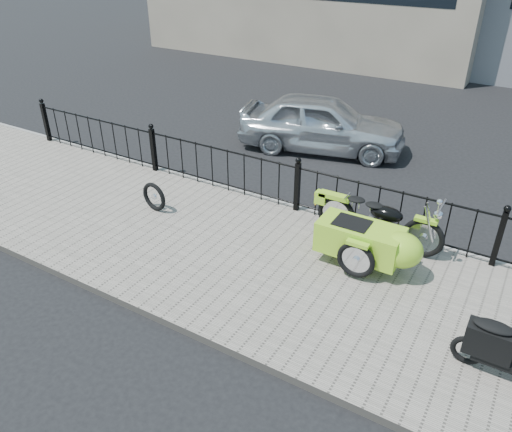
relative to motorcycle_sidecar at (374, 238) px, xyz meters
The scene contains 8 objects.
ground 1.94m from the motorcycle_sidecar, 169.39° to the right, with size 120.00×120.00×0.00m, color black.
sidewalk 2.07m from the motorcycle_sidecar, 155.20° to the right, with size 30.00×3.80×0.12m, color gray.
curb 2.19m from the motorcycle_sidecar, 148.87° to the left, with size 30.00×0.10×0.12m, color gray.
iron_fence 2.06m from the motorcycle_sidecar, 152.21° to the left, with size 14.11×0.11×1.08m.
motorcycle_sidecar is the anchor object (origin of this frame).
scooter 2.60m from the motorcycle_sidecar, 33.48° to the right, with size 1.50×0.44×1.01m.
spare_tire 4.15m from the motorcycle_sidecar, behind, with size 0.57×0.57×0.08m, color black.
sedan_car 5.06m from the motorcycle_sidecar, 123.54° to the left, with size 1.61×4.00×1.36m, color silver.
Camera 1 is at (3.61, -6.23, 4.78)m, focal length 35.00 mm.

